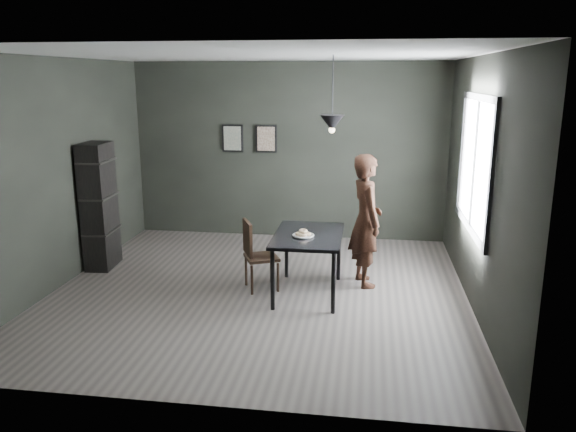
# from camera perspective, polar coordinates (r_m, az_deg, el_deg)

# --- Properties ---
(ground) EXTENTS (5.00, 5.00, 0.00)m
(ground) POSITION_cam_1_polar(r_m,az_deg,el_deg) (6.98, -2.93, -7.59)
(ground) COLOR #3B3633
(ground) RESTS_ON ground
(back_wall) EXTENTS (5.00, 0.10, 2.80)m
(back_wall) POSITION_cam_1_polar(r_m,az_deg,el_deg) (9.03, 0.02, 6.58)
(back_wall) COLOR black
(back_wall) RESTS_ON ground
(ceiling) EXTENTS (5.00, 5.00, 0.02)m
(ceiling) POSITION_cam_1_polar(r_m,az_deg,el_deg) (6.49, -3.25, 16.05)
(ceiling) COLOR silver
(ceiling) RESTS_ON ground
(window_assembly) EXTENTS (0.04, 1.96, 1.56)m
(window_assembly) POSITION_cam_1_polar(r_m,az_deg,el_deg) (6.74, 18.43, 5.05)
(window_assembly) COLOR white
(window_assembly) RESTS_ON ground
(cafe_table) EXTENTS (0.80, 1.20, 0.75)m
(cafe_table) POSITION_cam_1_polar(r_m,az_deg,el_deg) (6.67, 2.07, -2.50)
(cafe_table) COLOR black
(cafe_table) RESTS_ON ground
(white_plate) EXTENTS (0.23, 0.23, 0.01)m
(white_plate) POSITION_cam_1_polar(r_m,az_deg,el_deg) (6.55, 1.55, -2.04)
(white_plate) COLOR silver
(white_plate) RESTS_ON cafe_table
(donut_pile) EXTENTS (0.19, 0.19, 0.08)m
(donut_pile) POSITION_cam_1_polar(r_m,az_deg,el_deg) (6.54, 1.56, -1.77)
(donut_pile) COLOR beige
(donut_pile) RESTS_ON white_plate
(woman) EXTENTS (0.57, 0.70, 1.66)m
(woman) POSITION_cam_1_polar(r_m,az_deg,el_deg) (7.02, 7.92, -0.44)
(woman) COLOR black
(woman) RESTS_ON ground
(wood_chair) EXTENTS (0.50, 0.50, 0.88)m
(wood_chair) POSITION_cam_1_polar(r_m,az_deg,el_deg) (6.87, -3.34, -3.54)
(wood_chair) COLOR black
(wood_chair) RESTS_ON ground
(shelf_unit) EXTENTS (0.37, 0.60, 1.71)m
(shelf_unit) POSITION_cam_1_polar(r_m,az_deg,el_deg) (8.02, -18.63, 0.96)
(shelf_unit) COLOR black
(shelf_unit) RESTS_ON ground
(pendant_lamp) EXTENTS (0.28, 0.28, 0.86)m
(pendant_lamp) POSITION_cam_1_polar(r_m,az_deg,el_deg) (6.50, 4.49, 9.42)
(pendant_lamp) COLOR black
(pendant_lamp) RESTS_ON ground
(framed_print_left) EXTENTS (0.34, 0.04, 0.44)m
(framed_print_left) POSITION_cam_1_polar(r_m,az_deg,el_deg) (9.15, -5.65, 7.87)
(framed_print_left) COLOR black
(framed_print_left) RESTS_ON ground
(framed_print_right) EXTENTS (0.34, 0.04, 0.44)m
(framed_print_right) POSITION_cam_1_polar(r_m,az_deg,el_deg) (9.03, -2.23, 7.85)
(framed_print_right) COLOR black
(framed_print_right) RESTS_ON ground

